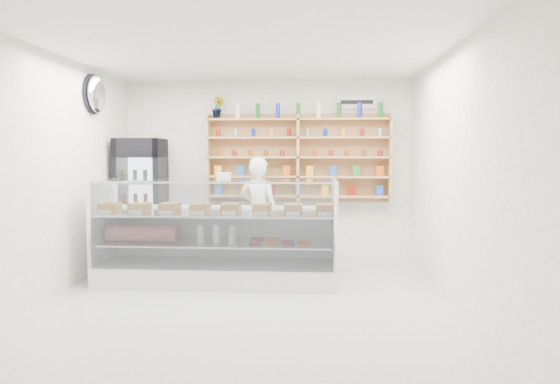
{
  "coord_description": "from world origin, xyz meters",
  "views": [
    {
      "loc": [
        0.75,
        -5.38,
        1.64
      ],
      "look_at": [
        0.32,
        0.9,
        1.17
      ],
      "focal_mm": 32.0,
      "sensor_mm": 36.0,
      "label": 1
    }
  ],
  "objects": [
    {
      "name": "room",
      "position": [
        0.0,
        0.0,
        1.4
      ],
      "size": [
        5.0,
        5.0,
        5.0
      ],
      "color": "silver",
      "rests_on": "ground"
    },
    {
      "name": "wall_sign",
      "position": [
        1.4,
        2.47,
        2.45
      ],
      "size": [
        0.62,
        0.03,
        0.2
      ],
      "primitive_type": "cube",
      "color": "white",
      "rests_on": "back_wall"
    },
    {
      "name": "security_mirror",
      "position": [
        -2.17,
        1.2,
        2.45
      ],
      "size": [
        0.15,
        0.5,
        0.5
      ],
      "primitive_type": "ellipsoid",
      "color": "silver",
      "rests_on": "left_wall"
    },
    {
      "name": "wall_shelving",
      "position": [
        0.5,
        2.34,
        1.59
      ],
      "size": [
        2.84,
        0.28,
        1.33
      ],
      "color": "tan",
      "rests_on": "back_wall"
    },
    {
      "name": "drinks_cooler",
      "position": [
        -1.85,
        1.95,
        0.94
      ],
      "size": [
        0.71,
        0.7,
        1.88
      ],
      "rotation": [
        0.0,
        0.0,
        0.06
      ],
      "color": "black",
      "rests_on": "floor"
    },
    {
      "name": "potted_plant",
      "position": [
        -0.75,
        2.34,
        2.36
      ],
      "size": [
        0.21,
        0.18,
        0.34
      ],
      "primitive_type": "imported",
      "rotation": [
        0.0,
        0.0,
        -0.15
      ],
      "color": "#1E6626",
      "rests_on": "wall_shelving"
    },
    {
      "name": "shop_worker",
      "position": [
        -0.07,
        1.87,
        0.81
      ],
      "size": [
        0.68,
        0.56,
        1.61
      ],
      "primitive_type": "imported",
      "rotation": [
        0.0,
        0.0,
        2.81
      ],
      "color": "white",
      "rests_on": "floor"
    },
    {
      "name": "display_counter",
      "position": [
        -0.49,
        0.88,
        0.36
      ],
      "size": [
        3.04,
        0.91,
        1.32
      ],
      "color": "white",
      "rests_on": "floor"
    }
  ]
}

